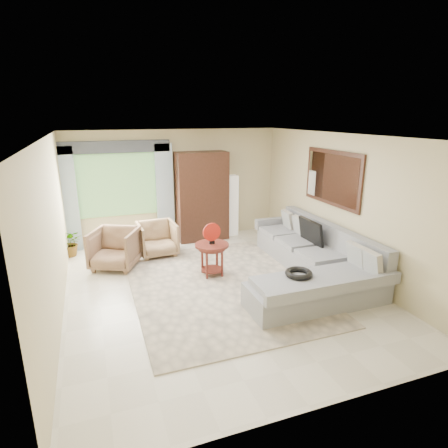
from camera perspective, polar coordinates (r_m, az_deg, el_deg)
name	(u,v)px	position (r m, az deg, el deg)	size (l,w,h in m)	color
ground	(217,288)	(6.64, -1.01, -9.74)	(6.00, 6.00, 0.00)	silver
area_rug	(220,286)	(6.71, -0.63, -9.36)	(3.00, 4.00, 0.02)	beige
sectional_sofa	(312,263)	(7.12, 13.24, -5.87)	(2.30, 3.46, 0.90)	gray
tv_screen	(311,232)	(7.51, 13.09, -1.14)	(0.06, 0.74, 0.48)	black
garden_hose	(299,273)	(5.99, 11.31, -7.38)	(0.43, 0.43, 0.09)	black
coffee_table	(212,259)	(7.01, -1.84, -5.36)	(0.63, 0.63, 0.63)	#4C1B14
red_disc	(212,232)	(6.83, -1.88, -1.23)	(0.34, 0.34, 0.03)	#AD1C11
armchair_left	(115,249)	(7.66, -16.30, -3.62)	(0.84, 0.86, 0.78)	#816046
armchair_right	(157,239)	(8.14, -10.11, -2.23)	(0.77, 0.80, 0.72)	#997E53
potted_plant	(71,243)	(8.63, -22.35, -2.69)	(0.52, 0.45, 0.58)	#999999
armoire	(202,196)	(8.92, -3.40, 4.22)	(1.20, 0.55, 2.10)	black
floor_lamp	(232,205)	(9.30, 1.26, 2.84)	(0.24, 0.24, 1.50)	silver
window	(117,185)	(8.77, -15.96, 5.73)	(1.80, 0.04, 1.40)	#669E59
curtain_left	(68,200)	(8.72, -22.67, 3.36)	(0.40, 0.08, 2.30)	#9EB7CC
curtain_right	(165,193)	(8.86, -9.00, 4.61)	(0.40, 0.08, 2.30)	#9EB7CC
valance	(114,147)	(8.59, -16.37, 11.23)	(2.40, 0.12, 0.26)	#1E232D
wall_mirror	(332,178)	(7.52, 16.16, 6.75)	(0.05, 1.70, 1.05)	black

